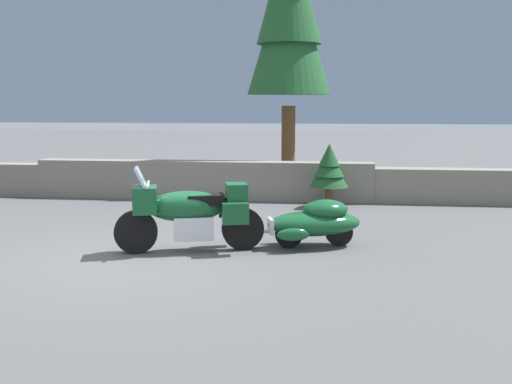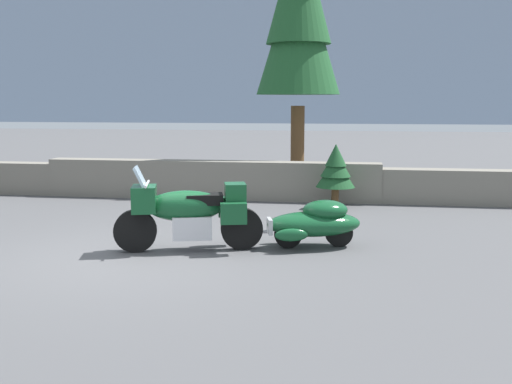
{
  "view_description": "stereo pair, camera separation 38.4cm",
  "coord_description": "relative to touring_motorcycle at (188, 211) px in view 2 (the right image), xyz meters",
  "views": [
    {
      "loc": [
        2.89,
        -8.46,
        2.31
      ],
      "look_at": [
        1.77,
        1.24,
        0.85
      ],
      "focal_mm": 42.61,
      "sensor_mm": 36.0,
      "label": 1
    },
    {
      "loc": [
        3.27,
        -8.4,
        2.31
      ],
      "look_at": [
        1.77,
        1.24,
        0.85
      ],
      "focal_mm": 42.61,
      "sensor_mm": 36.0,
      "label": 2
    }
  ],
  "objects": [
    {
      "name": "car_shaped_trailer",
      "position": [
        1.92,
        0.52,
        -0.21
      ],
      "size": [
        2.22,
        1.08,
        0.76
      ],
      "color": "black",
      "rests_on": "ground"
    },
    {
      "name": "ground_plane",
      "position": [
        -0.81,
        -0.58,
        -0.62
      ],
      "size": [
        80.0,
        80.0,
        0.0
      ],
      "primitive_type": "plane",
      "color": "#4C4C4F"
    },
    {
      "name": "distant_ridgeline",
      "position": [
        -0.81,
        95.08,
        7.38
      ],
      "size": [
        240.0,
        80.0,
        16.0
      ],
      "primitive_type": "cube",
      "color": "#8C9EB7",
      "rests_on": "ground"
    },
    {
      "name": "pine_sapling_near",
      "position": [
        2.15,
        4.25,
        0.25
      ],
      "size": [
        0.85,
        0.85,
        1.4
      ],
      "color": "brown",
      "rests_on": "ground"
    },
    {
      "name": "touring_motorcycle",
      "position": [
        0.0,
        0.0,
        0.0
      ],
      "size": [
        2.27,
        1.1,
        1.33
      ],
      "color": "black",
      "rests_on": "ground"
    },
    {
      "name": "stone_guard_wall",
      "position": [
        -0.57,
        5.08,
        -0.21
      ],
      "size": [
        24.0,
        0.57,
        0.91
      ],
      "color": "slate",
      "rests_on": "ground"
    },
    {
      "name": "pine_tree_tall",
      "position": [
        1.1,
        6.73,
        4.14
      ],
      "size": [
        2.13,
        2.13,
        7.61
      ],
      "color": "brown",
      "rests_on": "ground"
    }
  ]
}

